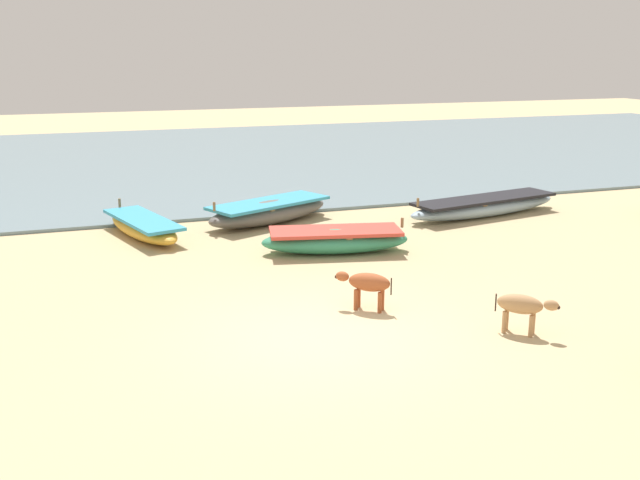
# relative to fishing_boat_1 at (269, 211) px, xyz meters

# --- Properties ---
(ground) EXTENTS (80.00, 80.00, 0.00)m
(ground) POSITION_rel_fishing_boat_1_xyz_m (-1.19, -7.08, -0.29)
(ground) COLOR tan
(sea_water) EXTENTS (60.00, 20.00, 0.08)m
(sea_water) POSITION_rel_fishing_boat_1_xyz_m (-1.19, 10.73, -0.25)
(sea_water) COLOR slate
(sea_water) RESTS_ON ground
(fishing_boat_1) EXTENTS (3.55, 2.39, 0.73)m
(fishing_boat_1) POSITION_rel_fishing_boat_1_xyz_m (0.00, 0.00, 0.00)
(fishing_boat_1) COLOR #5B5651
(fishing_boat_1) RESTS_ON ground
(fishing_boat_3) EXTENTS (3.14, 1.60, 0.68)m
(fishing_boat_3) POSITION_rel_fishing_boat_1_xyz_m (0.59, -2.95, -0.02)
(fishing_boat_3) COLOR #338C66
(fishing_boat_3) RESTS_ON ground
(fishing_boat_4) EXTENTS (4.61, 1.79, 0.66)m
(fishing_boat_4) POSITION_rel_fishing_boat_1_xyz_m (5.24, -1.00, -0.04)
(fishing_boat_4) COLOR #8CA5B7
(fishing_boat_4) RESTS_ON ground
(fishing_boat_5) EXTENTS (1.66, 3.22, 0.62)m
(fishing_boat_5) POSITION_rel_fishing_boat_1_xyz_m (-2.97, -0.37, -0.05)
(fishing_boat_5) COLOR gold
(fishing_boat_5) RESTS_ON ground
(calf_near_tan) EXTENTS (0.76, 0.76, 0.60)m
(calf_near_tan) POSITION_rel_fishing_boat_1_xyz_m (1.63, -7.97, 0.14)
(calf_near_tan) COLOR tan
(calf_near_tan) RESTS_ON ground
(calf_far_rust) EXTENTS (0.83, 0.72, 0.61)m
(calf_far_rust) POSITION_rel_fishing_boat_1_xyz_m (-0.11, -6.29, 0.15)
(calf_far_rust) COLOR #9E4C28
(calf_far_rust) RESTS_ON ground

